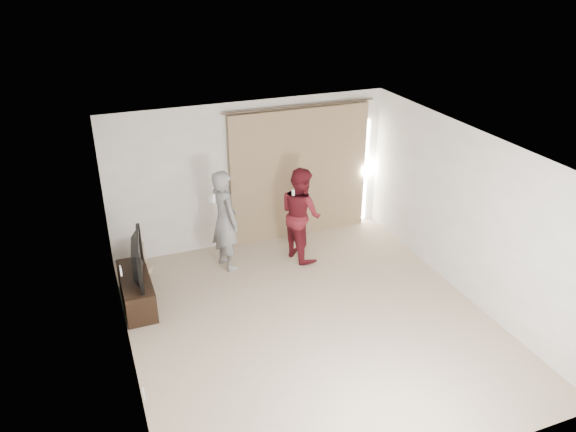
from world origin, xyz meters
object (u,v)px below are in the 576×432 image
object	(u,v)px
tv_console	(137,290)
person_man	(225,220)
tv	(132,259)
person_woman	(301,214)

from	to	relation	value
tv_console	person_man	world-z (taller)	person_man
tv	person_woman	bearing A→B (deg)	-73.45
person_man	person_woman	world-z (taller)	person_man
tv	person_man	bearing A→B (deg)	-61.85
tv_console	person_man	distance (m)	1.79
tv_console	person_woman	size ratio (longest dim) A/B	0.75
person_man	person_woman	xyz separation A→B (m)	(1.29, -0.13, -0.05)
tv_console	person_woman	xyz separation A→B (m)	(2.85, 0.46, 0.58)
tv	tv_console	bearing A→B (deg)	0.00
tv	person_woman	xyz separation A→B (m)	(2.85, 0.46, 0.04)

